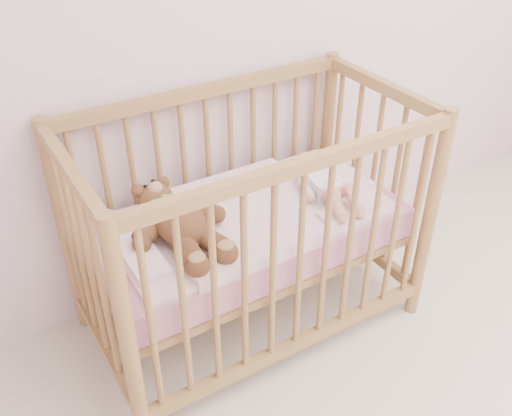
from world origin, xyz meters
TOP-DOWN VIEW (x-y plane):
  - crib at (-0.45, 1.60)m, footprint 1.36×0.76m
  - mattress at (-0.45, 1.60)m, footprint 1.22×0.62m
  - blanket at (-0.45, 1.60)m, footprint 1.10×0.58m
  - baby at (-0.11, 1.58)m, footprint 0.30×0.52m
  - teddy_bear at (-0.76, 1.58)m, footprint 0.44×0.59m

SIDE VIEW (x-z plane):
  - mattress at x=-0.45m, z-range 0.42..0.55m
  - crib at x=-0.45m, z-range 0.00..1.00m
  - blanket at x=-0.45m, z-range 0.53..0.59m
  - baby at x=-0.11m, z-range 0.58..0.69m
  - teddy_bear at x=-0.76m, z-range 0.57..0.72m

